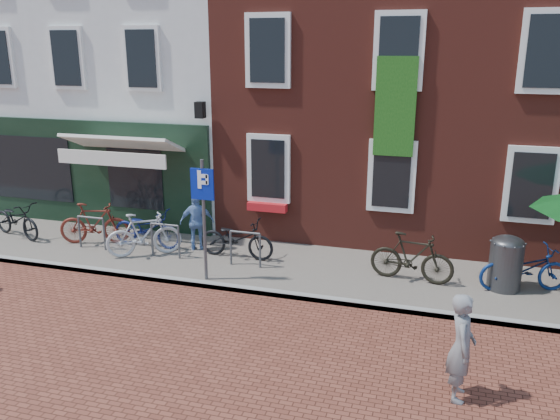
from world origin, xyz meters
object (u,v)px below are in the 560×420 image
(litter_bin, at_px, (506,260))
(bicycle_3, at_px, (144,235))
(bicycle_1, at_px, (94,223))
(bicycle_6, at_px, (524,268))
(cafe_person, at_px, (197,222))
(bicycle_0, at_px, (17,219))
(bicycle_2, at_px, (147,228))
(bicycle_5, at_px, (412,257))
(woman, at_px, (461,347))
(bicycle_4, at_px, (237,238))
(parking_sign, at_px, (203,203))

(litter_bin, height_order, bicycle_3, litter_bin)
(bicycle_1, height_order, bicycle_6, bicycle_1)
(cafe_person, bearing_deg, bicycle_0, -18.09)
(bicycle_2, distance_m, bicycle_5, 6.44)
(bicycle_2, relative_size, bicycle_6, 1.00)
(bicycle_2, bearing_deg, woman, -118.30)
(bicycle_1, xyz_separation_m, bicycle_5, (7.81, -0.13, 0.00))
(bicycle_0, relative_size, bicycle_1, 1.03)
(bicycle_4, relative_size, bicycle_6, 1.00)
(litter_bin, distance_m, bicycle_0, 11.92)
(bicycle_4, bearing_deg, bicycle_1, 92.93)
(bicycle_2, bearing_deg, bicycle_1, 98.37)
(parking_sign, distance_m, cafe_person, 2.16)
(bicycle_0, xyz_separation_m, bicycle_5, (10.05, 0.00, 0.05))
(woman, distance_m, bicycle_4, 6.46)
(woman, distance_m, bicycle_2, 8.48)
(bicycle_6, bearing_deg, bicycle_3, 75.52)
(parking_sign, distance_m, bicycle_2, 2.95)
(bicycle_1, height_order, bicycle_4, bicycle_1)
(bicycle_4, bearing_deg, cafe_person, 78.90)
(bicycle_1, bearing_deg, litter_bin, -107.04)
(parking_sign, bearing_deg, bicycle_5, 15.70)
(woman, bearing_deg, parking_sign, 60.29)
(litter_bin, height_order, bicycle_5, litter_bin)
(cafe_person, xyz_separation_m, bicycle_3, (-1.02, -0.77, -0.17))
(bicycle_1, relative_size, bicycle_6, 0.97)
(bicycle_5, bearing_deg, cafe_person, 91.39)
(cafe_person, xyz_separation_m, bicycle_6, (7.38, -0.32, -0.23))
(litter_bin, relative_size, bicycle_6, 0.67)
(woman, xyz_separation_m, cafe_person, (-6.10, 4.36, -0.01))
(bicycle_4, distance_m, bicycle_6, 6.25)
(woman, xyz_separation_m, bicycle_5, (-0.94, 3.88, -0.18))
(bicycle_2, bearing_deg, bicycle_6, -89.72)
(parking_sign, bearing_deg, bicycle_2, 146.36)
(litter_bin, height_order, bicycle_4, litter_bin)
(woman, distance_m, cafe_person, 7.49)
(bicycle_0, relative_size, bicycle_3, 1.03)
(bicycle_0, relative_size, bicycle_4, 1.00)
(bicycle_4, bearing_deg, bicycle_3, 105.02)
(bicycle_3, relative_size, bicycle_6, 0.97)
(parking_sign, bearing_deg, bicycle_0, 168.64)
(woman, xyz_separation_m, bicycle_2, (-7.37, 4.18, -0.23))
(parking_sign, height_order, woman, parking_sign)
(bicycle_6, bearing_deg, bicycle_1, 72.64)
(bicycle_2, xyz_separation_m, bicycle_3, (0.26, -0.59, 0.05))
(bicycle_2, bearing_deg, bicycle_4, -90.43)
(bicycle_0, bearing_deg, bicycle_4, -70.52)
(parking_sign, xyz_separation_m, bicycle_0, (-5.85, 1.18, -1.23))
(bicycle_3, distance_m, bicycle_4, 2.21)
(litter_bin, distance_m, bicycle_6, 0.39)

